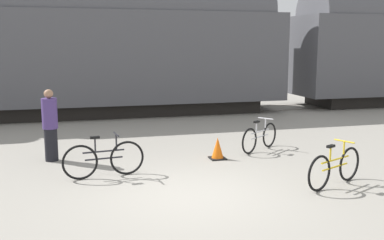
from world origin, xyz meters
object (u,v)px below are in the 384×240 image
(freight_train, at_px, (127,42))
(bicycle_silver, at_px, (260,137))
(bicycle_black, at_px, (104,159))
(person_in_purple, at_px, (50,125))
(bicycle_yellow, at_px, (335,168))
(traffic_cone, at_px, (218,149))

(freight_train, relative_size, bicycle_silver, 28.57)
(bicycle_black, relative_size, person_in_purple, 1.00)
(bicycle_yellow, relative_size, traffic_cone, 3.02)
(bicycle_silver, distance_m, traffic_cone, 1.51)
(bicycle_black, relative_size, traffic_cone, 3.23)
(freight_train, xyz_separation_m, bicycle_yellow, (2.91, -10.69, -2.56))
(bicycle_black, relative_size, bicycle_yellow, 1.07)
(bicycle_silver, relative_size, traffic_cone, 2.63)
(bicycle_silver, height_order, bicycle_black, bicycle_black)
(freight_train, relative_size, bicycle_black, 23.21)
(bicycle_silver, xyz_separation_m, person_in_purple, (-5.44, 0.32, 0.52))
(bicycle_silver, height_order, traffic_cone, bicycle_silver)
(bicycle_silver, xyz_separation_m, traffic_cone, (-1.39, -0.57, -0.11))
(freight_train, height_order, person_in_purple, freight_train)
(bicycle_silver, distance_m, bicycle_black, 4.51)
(bicycle_yellow, xyz_separation_m, person_in_purple, (-5.67, 3.59, 0.50))
(person_in_purple, bearing_deg, bicycle_silver, -74.43)
(freight_train, relative_size, person_in_purple, 23.12)
(bicycle_silver, relative_size, person_in_purple, 0.81)
(freight_train, bearing_deg, bicycle_black, -100.21)
(freight_train, distance_m, traffic_cone, 8.53)
(bicycle_black, distance_m, bicycle_yellow, 4.86)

